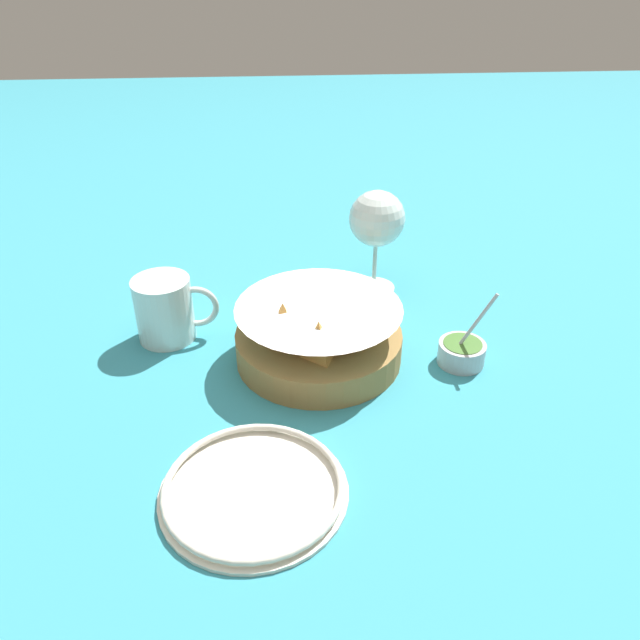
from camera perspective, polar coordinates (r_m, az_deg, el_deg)
ground_plane at (r=0.90m, az=-0.19°, el=-2.88°), size 4.00×4.00×0.00m
food_basket at (r=0.86m, az=0.01°, el=-1.44°), size 0.23×0.23×0.10m
sauce_cup at (r=0.88m, az=12.83°, el=-2.84°), size 0.07×0.07×0.11m
wine_glass at (r=1.01m, az=5.22°, el=8.97°), size 0.09×0.09×0.17m
beer_mug at (r=0.93m, az=-13.92°, el=0.79°), size 0.12×0.08×0.10m
side_plate at (r=0.69m, az=-6.08°, el=-15.10°), size 0.20×0.20×0.01m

